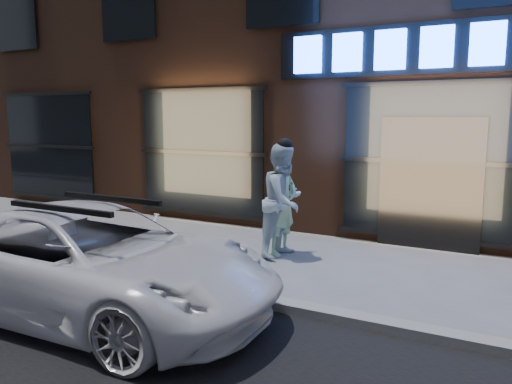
% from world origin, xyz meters
% --- Properties ---
extents(ground, '(90.00, 90.00, 0.00)m').
position_xyz_m(ground, '(0.00, 0.00, 0.00)').
color(ground, slate).
rests_on(ground, ground).
extents(curb, '(60.00, 0.25, 0.12)m').
position_xyz_m(curb, '(0.00, 0.00, 0.06)').
color(curb, gray).
rests_on(curb, ground).
extents(storefront_building, '(30.20, 8.28, 10.30)m').
position_xyz_m(storefront_building, '(-0.00, 7.99, 5.15)').
color(storefront_building, '#54301E').
rests_on(storefront_building, ground).
extents(man_bowtie, '(0.56, 0.75, 1.85)m').
position_xyz_m(man_bowtie, '(-2.21, 2.34, 0.93)').
color(man_bowtie, '#AFE6BE').
rests_on(man_bowtie, ground).
extents(man_cap, '(0.85, 1.04, 1.96)m').
position_xyz_m(man_cap, '(-2.14, 2.25, 0.98)').
color(man_cap, silver).
rests_on(man_cap, ground).
extents(white_suv, '(4.89, 2.41, 1.34)m').
position_xyz_m(white_suv, '(-3.15, -1.21, 0.67)').
color(white_suv, white).
rests_on(white_suv, ground).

